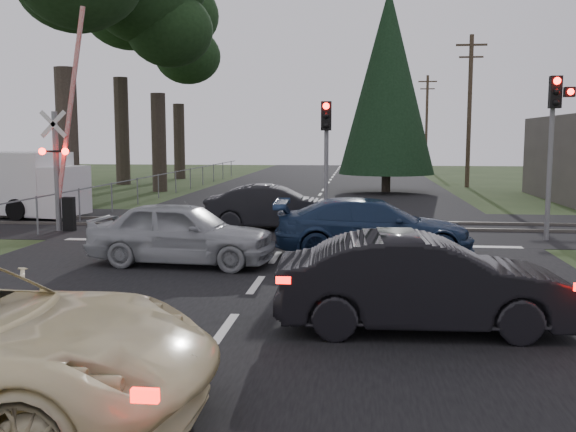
# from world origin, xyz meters

# --- Properties ---
(ground) EXTENTS (120.00, 120.00, 0.00)m
(ground) POSITION_xyz_m (0.00, 0.00, 0.00)
(ground) COLOR #293B1A
(ground) RESTS_ON ground
(road) EXTENTS (14.00, 100.00, 0.01)m
(road) POSITION_xyz_m (0.00, 10.00, 0.01)
(road) COLOR black
(road) RESTS_ON ground
(rail_corridor) EXTENTS (120.00, 8.00, 0.01)m
(rail_corridor) POSITION_xyz_m (0.00, 12.00, 0.01)
(rail_corridor) COLOR black
(rail_corridor) RESTS_ON ground
(stop_line) EXTENTS (13.00, 0.35, 0.00)m
(stop_line) POSITION_xyz_m (0.00, 8.20, 0.01)
(stop_line) COLOR silver
(stop_line) RESTS_ON ground
(rail_near) EXTENTS (120.00, 0.12, 0.10)m
(rail_near) POSITION_xyz_m (0.00, 11.20, 0.05)
(rail_near) COLOR #59544C
(rail_near) RESTS_ON ground
(rail_far) EXTENTS (120.00, 0.12, 0.10)m
(rail_far) POSITION_xyz_m (0.00, 12.80, 0.05)
(rail_far) COLOR #59544C
(rail_far) RESTS_ON ground
(crossing_signal) EXTENTS (1.62, 0.38, 6.96)m
(crossing_signal) POSITION_xyz_m (-7.27, 9.79, 2.06)
(crossing_signal) COLOR slate
(crossing_signal) RESTS_ON ground
(traffic_signal_right) EXTENTS (0.68, 0.48, 4.70)m
(traffic_signal_right) POSITION_xyz_m (7.55, 9.47, 3.31)
(traffic_signal_right) COLOR slate
(traffic_signal_right) RESTS_ON ground
(traffic_signal_center) EXTENTS (0.32, 0.48, 4.10)m
(traffic_signal_center) POSITION_xyz_m (1.00, 10.68, 2.81)
(traffic_signal_center) COLOR slate
(traffic_signal_center) RESTS_ON ground
(utility_pole_mid) EXTENTS (1.80, 0.26, 9.00)m
(utility_pole_mid) POSITION_xyz_m (8.50, 30.00, 4.73)
(utility_pole_mid) COLOR #4C3D2D
(utility_pole_mid) RESTS_ON ground
(utility_pole_far) EXTENTS (1.80, 0.26, 9.00)m
(utility_pole_far) POSITION_xyz_m (8.50, 55.00, 4.73)
(utility_pole_far) COLOR #4C3D2D
(utility_pole_far) RESTS_ON ground
(euc_tree_c) EXTENTS (6.00, 6.00, 13.20)m
(euc_tree_c) POSITION_xyz_m (-9.00, 25.00, 9.51)
(euc_tree_c) COLOR #473D33
(euc_tree_c) RESTS_ON ground
(euc_tree_e) EXTENTS (6.00, 6.00, 13.20)m
(euc_tree_e) POSITION_xyz_m (-11.00, 36.00, 9.51)
(euc_tree_e) COLOR #473D33
(euc_tree_e) RESTS_ON ground
(conifer_tree) EXTENTS (5.20, 5.20, 11.00)m
(conifer_tree) POSITION_xyz_m (3.50, 26.00, 5.99)
(conifer_tree) COLOR #473D33
(conifer_tree) RESTS_ON ground
(fence_left) EXTENTS (0.10, 36.00, 1.20)m
(fence_left) POSITION_xyz_m (-7.80, 22.50, 0.00)
(fence_left) COLOR slate
(fence_left) RESTS_ON ground
(dark_hatchback) EXTENTS (4.60, 1.80, 1.49)m
(dark_hatchback) POSITION_xyz_m (3.06, 0.28, 0.75)
(dark_hatchback) COLOR black
(dark_hatchback) RESTS_ON ground
(silver_car) EXTENTS (4.53, 2.14, 1.50)m
(silver_car) POSITION_xyz_m (-2.07, 4.95, 0.75)
(silver_car) COLOR #9CA0A3
(silver_car) RESTS_ON ground
(blue_sedan) EXTENTS (5.07, 2.26, 1.45)m
(blue_sedan) POSITION_xyz_m (2.42, 6.57, 0.72)
(blue_sedan) COLOR #192B4B
(blue_sedan) RESTS_ON ground
(dark_car_far) EXTENTS (4.47, 1.77, 1.45)m
(dark_car_far) POSITION_xyz_m (-0.69, 10.85, 0.72)
(dark_car_far) COLOR black
(dark_car_far) RESTS_ON ground
(white_van) EXTENTS (6.51, 3.29, 2.43)m
(white_van) POSITION_xyz_m (-11.32, 13.41, 1.23)
(white_van) COLOR white
(white_van) RESTS_ON ground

